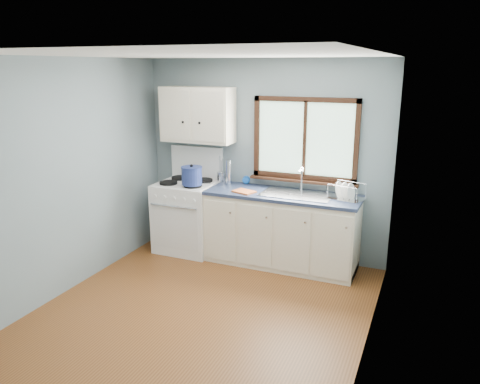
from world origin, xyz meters
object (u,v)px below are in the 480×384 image
at_px(base_cabinets, 281,233).
at_px(dish_rack, 346,195).
at_px(skillet, 192,182).
at_px(stockpot, 192,175).
at_px(utensil_crock, 221,177).
at_px(thermos, 228,172).
at_px(sink, 296,200).
at_px(gas_range, 188,214).

distance_m(base_cabinets, dish_rack, 0.94).
height_order(skillet, stockpot, stockpot).
bearing_deg(utensil_crock, thermos, -30.35).
bearing_deg(dish_rack, skillet, -159.74).
bearing_deg(stockpot, sink, 8.08).
height_order(base_cabinets, stockpot, stockpot).
height_order(base_cabinets, sink, sink).
height_order(gas_range, stockpot, gas_range).
height_order(base_cabinets, dish_rack, dish_rack).
xyz_separation_m(base_cabinets, utensil_crock, (-0.91, 0.21, 0.58)).
bearing_deg(thermos, sink, -7.49).
distance_m(skillet, dish_rack, 1.90).
bearing_deg(dish_rack, thermos, -169.43).
height_order(gas_range, base_cabinets, gas_range).
relative_size(utensil_crock, dish_rack, 0.82).
bearing_deg(gas_range, sink, 0.71).
xyz_separation_m(gas_range, stockpot, (0.17, -0.17, 0.58)).
height_order(gas_range, skillet, gas_range).
distance_m(gas_range, sink, 1.53).
relative_size(base_cabinets, stockpot, 5.67).
bearing_deg(gas_range, dish_rack, 1.68).
bearing_deg(dish_rack, gas_range, -164.64).
bearing_deg(sink, thermos, 172.51).
relative_size(utensil_crock, thermos, 1.09).
bearing_deg(gas_range, thermos, 14.93).
relative_size(base_cabinets, utensil_crock, 5.22).
distance_m(sink, dish_rack, 0.58).
xyz_separation_m(thermos, dish_rack, (1.52, -0.08, -0.11)).
distance_m(base_cabinets, utensil_crock, 1.10).
height_order(stockpot, utensil_crock, utensil_crock).
bearing_deg(sink, stockpot, -171.92).
xyz_separation_m(gas_range, dish_rack, (2.06, 0.06, 0.48)).
bearing_deg(utensil_crock, base_cabinets, -12.76).
height_order(skillet, dish_rack, dish_rack).
relative_size(sink, skillet, 2.28).
height_order(gas_range, dish_rack, gas_range).
height_order(gas_range, sink, gas_range).
height_order(utensil_crock, thermos, utensil_crock).
height_order(base_cabinets, skillet, skillet).
relative_size(gas_range, skillet, 3.69).
height_order(gas_range, utensil_crock, gas_range).
height_order(stockpot, dish_rack, stockpot).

